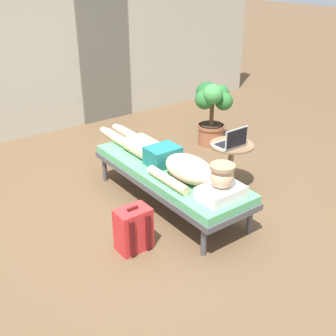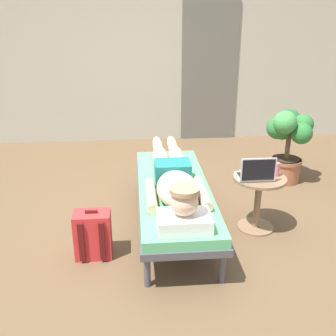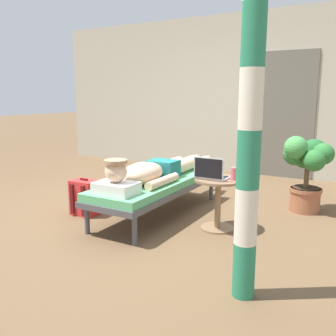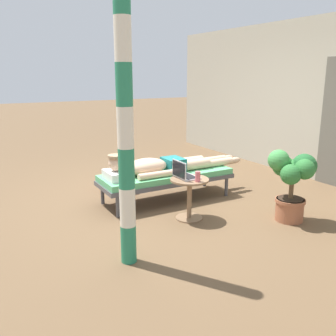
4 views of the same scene
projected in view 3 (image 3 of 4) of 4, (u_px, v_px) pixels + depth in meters
name	position (u px, v px, depth m)	size (l,w,h in m)	color
ground_plane	(146.00, 213.00, 4.27)	(40.00, 40.00, 0.00)	brown
house_wall_back	(243.00, 95.00, 6.38)	(7.60, 0.20, 2.70)	#B2AD99
house_door_panel	(288.00, 116.00, 5.96)	(0.84, 0.03, 2.04)	#625F54
lounge_chair	(158.00, 185.00, 4.17)	(0.67, 1.94, 0.42)	#4C4C51
person_reclining	(154.00, 171.00, 4.06)	(0.53, 2.17, 0.33)	white
side_table	(218.00, 195.00, 3.70)	(0.48, 0.48, 0.52)	#8C6B4C
laptop	(211.00, 173.00, 3.65)	(0.31, 0.24, 0.23)	silver
drink_glass	(234.00, 174.00, 3.60)	(0.06, 0.06, 0.13)	#D86672
backpack	(85.00, 198.00, 4.19)	(0.30, 0.26, 0.42)	red
potted_plant	(307.00, 165.00, 4.25)	(0.56, 0.56, 0.89)	#9E5B3D
porch_post	(251.00, 99.00, 2.26)	(0.15, 0.15, 2.63)	#267F59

